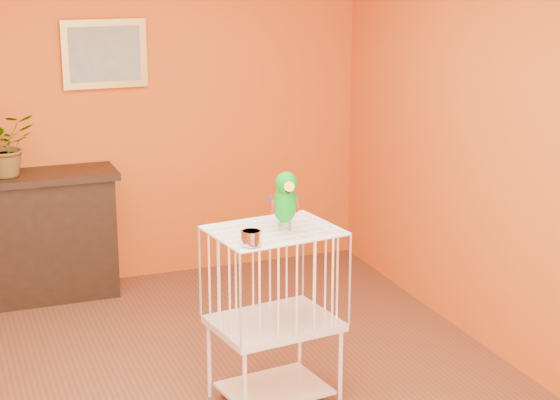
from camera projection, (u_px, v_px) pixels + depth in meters
name	position (u px, v px, depth m)	size (l,w,h in m)	color
room_shell	(185.00, 130.00, 4.85)	(4.50, 4.50, 4.50)	#C54E12
console_cabinet	(30.00, 238.00, 6.75)	(1.27, 0.46, 0.94)	black
potted_plant	(6.00, 152.00, 6.53)	(0.40, 0.44, 0.34)	#26722D
framed_picture	(105.00, 54.00, 6.81)	(0.62, 0.04, 0.50)	gold
birdcage	(274.00, 314.00, 5.19)	(0.72, 0.59, 1.02)	white
feed_cup	(251.00, 238.00, 4.78)	(0.11, 0.11, 0.07)	silver
parrot	(285.00, 200.00, 5.00)	(0.17, 0.30, 0.34)	#59544C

